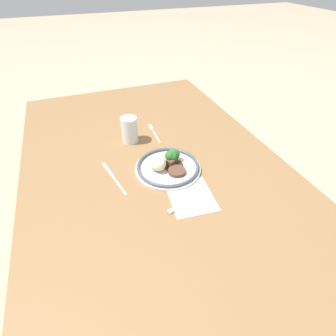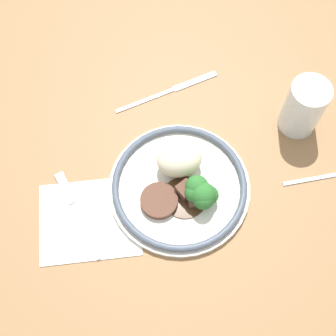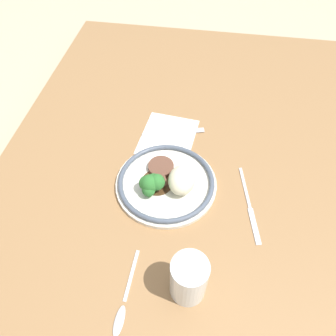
{
  "view_description": "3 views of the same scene",
  "coord_description": "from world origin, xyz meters",
  "px_view_note": "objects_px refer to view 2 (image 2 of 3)",
  "views": [
    {
      "loc": [
        -0.76,
        0.23,
        0.67
      ],
      "look_at": [
        -0.07,
        -0.03,
        0.08
      ],
      "focal_mm": 28.0,
      "sensor_mm": 36.0,
      "label": 1
    },
    {
      "loc": [
        -0.13,
        -0.33,
        0.81
      ],
      "look_at": [
        -0.06,
        -0.01,
        0.09
      ],
      "focal_mm": 50.0,
      "sensor_mm": 36.0,
      "label": 2
    },
    {
      "loc": [
        0.42,
        0.04,
        0.7
      ],
      "look_at": [
        -0.06,
        -0.04,
        0.09
      ],
      "focal_mm": 35.0,
      "sensor_mm": 36.0,
      "label": 3
    }
  ],
  "objects_px": {
    "plate": "(182,184)",
    "juice_glass": "(303,109)",
    "knife": "(171,90)",
    "fork": "(74,206)"
  },
  "relations": [
    {
      "from": "juice_glass",
      "to": "fork",
      "type": "xyz_separation_m",
      "value": [
        -0.43,
        -0.07,
        -0.05
      ]
    },
    {
      "from": "plate",
      "to": "fork",
      "type": "height_order",
      "value": "plate"
    },
    {
      "from": "plate",
      "to": "fork",
      "type": "bearing_deg",
      "value": 177.78
    },
    {
      "from": "juice_glass",
      "to": "knife",
      "type": "bearing_deg",
      "value": 150.4
    },
    {
      "from": "juice_glass",
      "to": "knife",
      "type": "xyz_separation_m",
      "value": [
        -0.21,
        0.12,
        -0.05
      ]
    },
    {
      "from": "plate",
      "to": "juice_glass",
      "type": "xyz_separation_m",
      "value": [
        0.24,
        0.08,
        0.03
      ]
    },
    {
      "from": "plate",
      "to": "juice_glass",
      "type": "distance_m",
      "value": 0.25
    },
    {
      "from": "plate",
      "to": "fork",
      "type": "xyz_separation_m",
      "value": [
        -0.19,
        0.01,
        -0.02
      ]
    },
    {
      "from": "juice_glass",
      "to": "fork",
      "type": "relative_size",
      "value": 0.65
    },
    {
      "from": "plate",
      "to": "knife",
      "type": "xyz_separation_m",
      "value": [
        0.03,
        0.2,
        -0.02
      ]
    }
  ]
}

